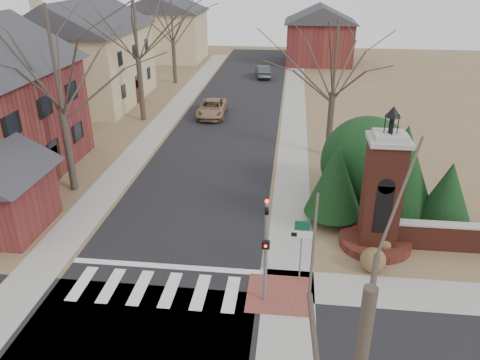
# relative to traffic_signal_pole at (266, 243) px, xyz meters

# --- Properties ---
(ground) EXTENTS (120.00, 120.00, 0.00)m
(ground) POSITION_rel_traffic_signal_pole_xyz_m (-4.30, -0.57, -2.59)
(ground) COLOR brown
(ground) RESTS_ON ground
(main_street) EXTENTS (8.00, 70.00, 0.01)m
(main_street) POSITION_rel_traffic_signal_pole_xyz_m (-4.30, 21.43, -2.58)
(main_street) COLOR black
(main_street) RESTS_ON ground
(crosswalk_zone) EXTENTS (8.00, 2.20, 0.02)m
(crosswalk_zone) POSITION_rel_traffic_signal_pole_xyz_m (-4.30, 0.23, -2.58)
(crosswalk_zone) COLOR silver
(crosswalk_zone) RESTS_ON ground
(stop_bar) EXTENTS (8.00, 0.35, 0.02)m
(stop_bar) POSITION_rel_traffic_signal_pole_xyz_m (-4.30, 1.73, -2.58)
(stop_bar) COLOR silver
(stop_bar) RESTS_ON ground
(sidewalk_right_main) EXTENTS (2.00, 60.00, 0.02)m
(sidewalk_right_main) POSITION_rel_traffic_signal_pole_xyz_m (0.90, 21.43, -2.58)
(sidewalk_right_main) COLOR gray
(sidewalk_right_main) RESTS_ON ground
(sidewalk_left) EXTENTS (2.00, 60.00, 0.02)m
(sidewalk_left) POSITION_rel_traffic_signal_pole_xyz_m (-9.50, 21.43, -2.58)
(sidewalk_left) COLOR gray
(sidewalk_left) RESTS_ON ground
(curb_apron) EXTENTS (2.40, 2.40, 0.02)m
(curb_apron) POSITION_rel_traffic_signal_pole_xyz_m (0.50, 0.43, -2.57)
(curb_apron) COLOR brown
(curb_apron) RESTS_ON ground
(traffic_signal_pole) EXTENTS (0.28, 0.41, 4.50)m
(traffic_signal_pole) POSITION_rel_traffic_signal_pole_xyz_m (0.00, 0.00, 0.00)
(traffic_signal_pole) COLOR slate
(traffic_signal_pole) RESTS_ON ground
(sign_post) EXTENTS (0.90, 0.07, 2.75)m
(sign_post) POSITION_rel_traffic_signal_pole_xyz_m (1.29, 1.41, -0.64)
(sign_post) COLOR slate
(sign_post) RESTS_ON ground
(brick_gate_monument) EXTENTS (3.20, 3.20, 6.47)m
(brick_gate_monument) POSITION_rel_traffic_signal_pole_xyz_m (4.70, 4.42, -0.42)
(brick_gate_monument) COLOR #5F281C
(brick_gate_monument) RESTS_ON ground
(house_stucco_left) EXTENTS (9.80, 12.80, 9.28)m
(house_stucco_left) POSITION_rel_traffic_signal_pole_xyz_m (-17.80, 26.42, 2.01)
(house_stucco_left) COLOR tan
(house_stucco_left) RESTS_ON ground
(house_distant_left) EXTENTS (10.80, 8.80, 8.53)m
(house_distant_left) POSITION_rel_traffic_signal_pole_xyz_m (-16.31, 47.42, 1.66)
(house_distant_left) COLOR tan
(house_distant_left) RESTS_ON ground
(house_distant_right) EXTENTS (8.80, 8.80, 7.30)m
(house_distant_right) POSITION_rel_traffic_signal_pole_xyz_m (3.69, 47.42, 1.06)
(house_distant_right) COLOR maroon
(house_distant_right) RESTS_ON ground
(evergreen_near) EXTENTS (2.80, 2.80, 4.10)m
(evergreen_near) POSITION_rel_traffic_signal_pole_xyz_m (2.90, 6.43, -0.29)
(evergreen_near) COLOR #473D33
(evergreen_near) RESTS_ON ground
(evergreen_mid) EXTENTS (3.40, 3.40, 4.70)m
(evergreen_mid) POSITION_rel_traffic_signal_pole_xyz_m (6.20, 7.63, 0.01)
(evergreen_mid) COLOR #473D33
(evergreen_mid) RESTS_ON ground
(evergreen_far) EXTENTS (2.40, 2.40, 3.30)m
(evergreen_far) POSITION_rel_traffic_signal_pole_xyz_m (8.20, 6.63, -0.69)
(evergreen_far) COLOR #473D33
(evergreen_far) RESTS_ON ground
(evergreen_mass) EXTENTS (4.80, 4.80, 4.80)m
(evergreen_mass) POSITION_rel_traffic_signal_pole_xyz_m (4.70, 8.93, -0.19)
(evergreen_mass) COLOR black
(evergreen_mass) RESTS_ON ground
(bare_tree_0) EXTENTS (8.05, 8.05, 11.15)m
(bare_tree_0) POSITION_rel_traffic_signal_pole_xyz_m (-11.30, 8.43, 5.11)
(bare_tree_0) COLOR #473D33
(bare_tree_0) RESTS_ON ground
(bare_tree_1) EXTENTS (8.40, 8.40, 11.64)m
(bare_tree_1) POSITION_rel_traffic_signal_pole_xyz_m (-11.30, 21.43, 5.44)
(bare_tree_1) COLOR #473D33
(bare_tree_1) RESTS_ON ground
(bare_tree_2) EXTENTS (7.35, 7.35, 10.19)m
(bare_tree_2) POSITION_rel_traffic_signal_pole_xyz_m (-11.80, 34.43, 4.44)
(bare_tree_2) COLOR #473D33
(bare_tree_2) RESTS_ON ground
(bare_tree_3) EXTENTS (7.00, 7.00, 9.70)m
(bare_tree_3) POSITION_rel_traffic_signal_pole_xyz_m (3.20, 15.43, 4.10)
(bare_tree_3) COLOR #473D33
(bare_tree_3) RESTS_ON ground
(pickup_truck) EXTENTS (2.39, 4.88, 1.34)m
(pickup_truck) POSITION_rel_traffic_signal_pole_xyz_m (-5.90, 23.07, -1.92)
(pickup_truck) COLOR #997953
(pickup_truck) RESTS_ON ground
(distant_car) EXTENTS (2.04, 4.23, 1.34)m
(distant_car) POSITION_rel_traffic_signal_pole_xyz_m (-2.70, 38.07, -1.92)
(distant_car) COLOR #383C40
(distant_car) RESTS_ON ground
(dry_shrub_left) EXTENTS (1.04, 1.04, 1.04)m
(dry_shrub_left) POSITION_rel_traffic_signal_pole_xyz_m (4.30, 2.43, -2.06)
(dry_shrub_left) COLOR brown
(dry_shrub_left) RESTS_ON ground
(dry_shrub_right) EXTENTS (0.88, 0.88, 0.88)m
(dry_shrub_right) POSITION_rel_traffic_signal_pole_xyz_m (5.00, 4.03, -2.15)
(dry_shrub_right) COLOR brown
(dry_shrub_right) RESTS_ON ground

